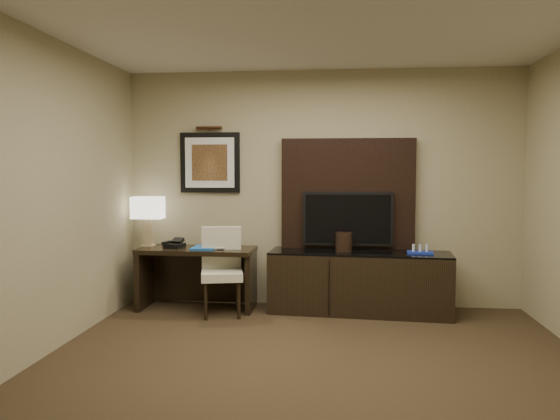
# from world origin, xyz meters

# --- Properties ---
(floor) EXTENTS (4.50, 5.00, 0.01)m
(floor) POSITION_xyz_m (0.00, 0.00, -0.01)
(floor) COLOR #332516
(floor) RESTS_ON ground
(ceiling) EXTENTS (4.50, 5.00, 0.01)m
(ceiling) POSITION_xyz_m (0.00, 0.00, 2.70)
(ceiling) COLOR silver
(ceiling) RESTS_ON wall_back
(wall_back) EXTENTS (4.50, 0.01, 2.70)m
(wall_back) POSITION_xyz_m (0.00, 2.50, 1.35)
(wall_back) COLOR tan
(wall_back) RESTS_ON floor
(wall_front) EXTENTS (4.50, 0.01, 2.70)m
(wall_front) POSITION_xyz_m (0.00, -2.50, 1.35)
(wall_front) COLOR tan
(wall_front) RESTS_ON floor
(wall_left) EXTENTS (0.01, 5.00, 2.70)m
(wall_left) POSITION_xyz_m (-2.25, 0.00, 1.35)
(wall_left) COLOR tan
(wall_left) RESTS_ON floor
(desk) EXTENTS (1.31, 0.60, 0.69)m
(desk) POSITION_xyz_m (-1.38, 2.15, 0.34)
(desk) COLOR black
(desk) RESTS_ON floor
(credenza) EXTENTS (1.99, 0.70, 0.67)m
(credenza) POSITION_xyz_m (0.43, 2.15, 0.34)
(credenza) COLOR black
(credenza) RESTS_ON floor
(tv_wall_panel) EXTENTS (1.50, 0.12, 1.30)m
(tv_wall_panel) POSITION_xyz_m (0.30, 2.44, 1.27)
(tv_wall_panel) COLOR black
(tv_wall_panel) RESTS_ON wall_back
(tv) EXTENTS (1.00, 0.08, 0.60)m
(tv) POSITION_xyz_m (0.30, 2.34, 1.02)
(tv) COLOR black
(tv) RESTS_ON tv_wall_panel
(artwork) EXTENTS (0.70, 0.04, 0.70)m
(artwork) POSITION_xyz_m (-1.30, 2.48, 1.65)
(artwork) COLOR black
(artwork) RESTS_ON wall_back
(picture_light) EXTENTS (0.04, 0.04, 0.30)m
(picture_light) POSITION_xyz_m (-1.30, 2.44, 2.05)
(picture_light) COLOR #442515
(picture_light) RESTS_ON wall_back
(desk_chair) EXTENTS (0.53, 0.58, 0.90)m
(desk_chair) POSITION_xyz_m (-1.04, 1.89, 0.45)
(desk_chair) COLOR beige
(desk_chair) RESTS_ON floor
(table_lamp) EXTENTS (0.40, 0.28, 0.60)m
(table_lamp) POSITION_xyz_m (-1.97, 2.23, 0.99)
(table_lamp) COLOR tan
(table_lamp) RESTS_ON desk
(desk_phone) EXTENTS (0.23, 0.22, 0.10)m
(desk_phone) POSITION_xyz_m (-1.64, 2.14, 0.74)
(desk_phone) COLOR black
(desk_phone) RESTS_ON desk
(blue_folder) EXTENTS (0.26, 0.35, 0.02)m
(blue_folder) POSITION_xyz_m (-1.28, 2.12, 0.70)
(blue_folder) COLOR #1B5DB1
(blue_folder) RESTS_ON desk
(book) EXTENTS (0.18, 0.04, 0.24)m
(book) POSITION_xyz_m (-1.23, 2.12, 0.81)
(book) COLOR tan
(book) RESTS_ON desk
(water_bottle) EXTENTS (0.06, 0.06, 0.18)m
(water_bottle) POSITION_xyz_m (-0.99, 2.22, 0.78)
(water_bottle) COLOR silver
(water_bottle) RESTS_ON desk
(ice_bucket) EXTENTS (0.22, 0.22, 0.21)m
(ice_bucket) POSITION_xyz_m (0.26, 2.18, 0.78)
(ice_bucket) COLOR black
(ice_bucket) RESTS_ON credenza
(minibar_tray) EXTENTS (0.29, 0.19, 0.10)m
(minibar_tray) POSITION_xyz_m (1.07, 2.11, 0.72)
(minibar_tray) COLOR #182DA0
(minibar_tray) RESTS_ON credenza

